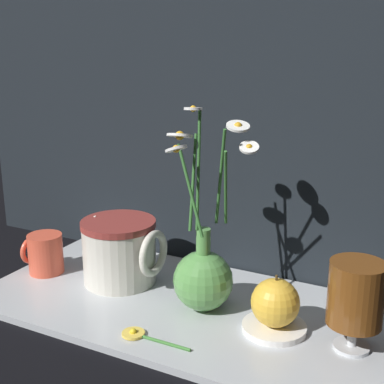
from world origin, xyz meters
name	(u,v)px	position (x,y,z in m)	size (l,w,h in m)	color
ground_plane	(187,310)	(0.00, 0.00, 0.00)	(6.00, 6.00, 0.00)	black
shelf	(187,307)	(0.00, 0.00, 0.01)	(0.73, 0.35, 0.01)	#B2B7BC
vase_with_flowers	(203,274)	(0.03, 0.00, 0.08)	(0.15, 0.13, 0.34)	#59994C
yellow_mug	(45,253)	(-0.31, -0.01, 0.05)	(0.08, 0.07, 0.08)	#DB5138
ceramic_pitcher	(120,248)	(-0.16, 0.02, 0.08)	(0.16, 0.14, 0.13)	beige
tea_glass	(356,295)	(0.28, -0.01, 0.10)	(0.08, 0.08, 0.14)	silver
saucer_plate	(274,327)	(0.16, -0.01, 0.02)	(0.10, 0.10, 0.01)	white
orange_fruit	(275,303)	(0.16, -0.01, 0.06)	(0.08, 0.08, 0.08)	gold
loose_daisy	(141,335)	(-0.01, -0.13, 0.02)	(0.12, 0.04, 0.01)	#3D7A33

